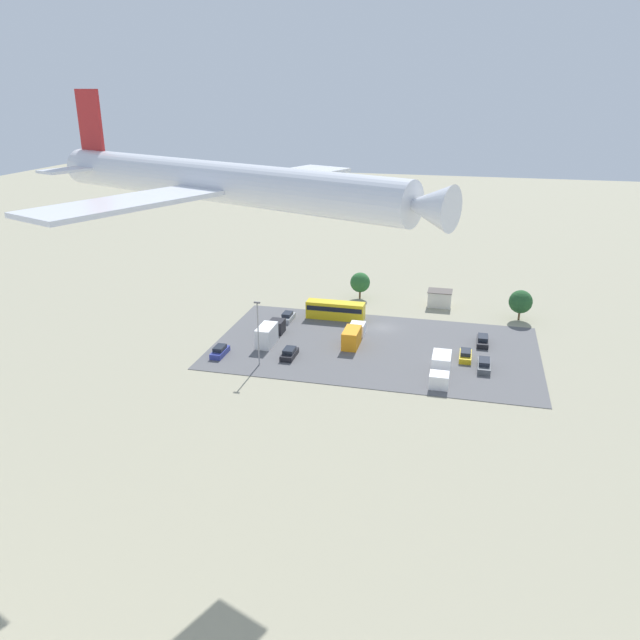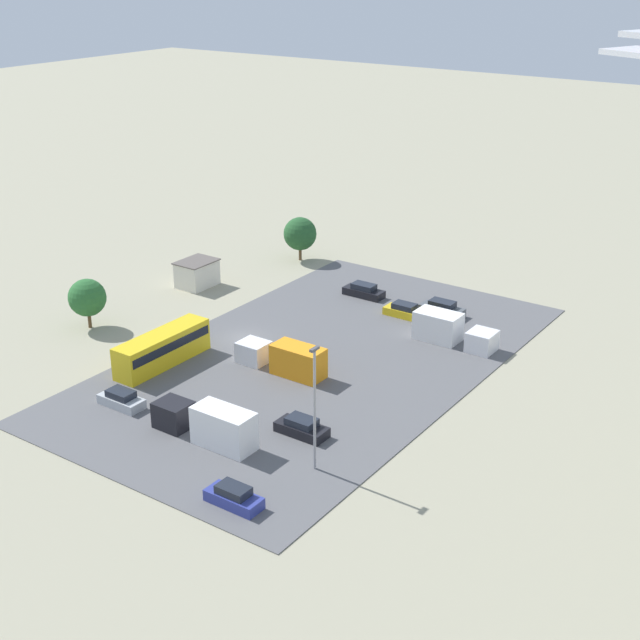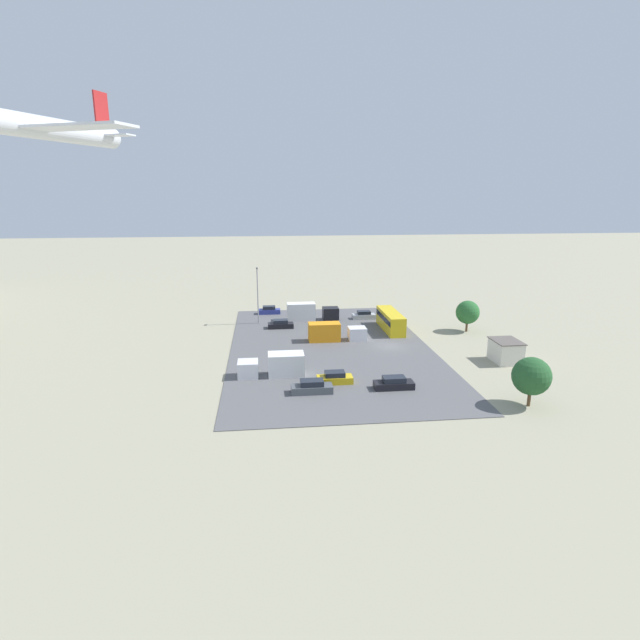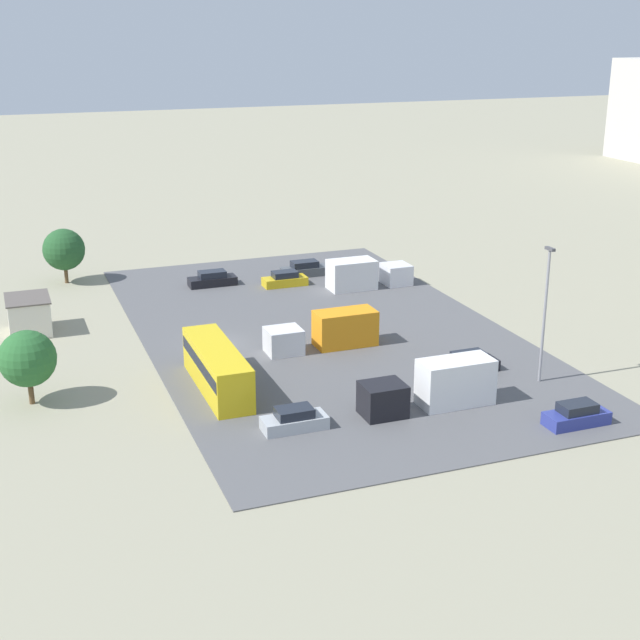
% 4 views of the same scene
% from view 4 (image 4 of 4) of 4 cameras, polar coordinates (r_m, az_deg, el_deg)
% --- Properties ---
extents(ground_plane, '(400.00, 400.00, 0.00)m').
position_cam_4_polar(ground_plane, '(71.04, -6.44, -1.60)').
color(ground_plane, gray).
extents(parking_lot_surface, '(50.05, 28.98, 0.08)m').
position_cam_4_polar(parking_lot_surface, '(73.48, 0.19, -0.76)').
color(parking_lot_surface, '#565659').
rests_on(parking_lot_surface, ground).
extents(shed_building, '(4.46, 3.51, 2.98)m').
position_cam_4_polar(shed_building, '(76.88, -18.13, 0.32)').
color(shed_building, silver).
rests_on(shed_building, ground).
extents(bus, '(10.21, 2.56, 3.05)m').
position_cam_4_polar(bus, '(61.91, -6.61, -3.00)').
color(bus, gold).
rests_on(bus, ground).
extents(parked_car_0, '(1.80, 4.59, 1.44)m').
position_cam_4_polar(parked_car_0, '(86.80, -6.90, 2.60)').
color(parked_car_0, black).
rests_on(parked_car_0, ground).
extents(parked_car_1, '(1.86, 4.26, 1.42)m').
position_cam_4_polar(parked_car_1, '(65.95, 9.50, -2.74)').
color(parked_car_1, black).
rests_on(parked_car_1, ground).
extents(parked_car_2, '(1.71, 4.16, 1.47)m').
position_cam_4_polar(parked_car_2, '(58.89, 16.10, -5.89)').
color(parked_car_2, navy).
rests_on(parked_car_2, ground).
extents(parked_car_3, '(1.83, 4.67, 1.51)m').
position_cam_4_polar(parked_car_3, '(89.58, -1.00, 3.25)').
color(parked_car_3, '#4C5156').
rests_on(parked_car_3, ground).
extents(parked_car_4, '(1.77, 4.24, 1.42)m').
position_cam_4_polar(parked_car_4, '(86.21, -2.27, 2.60)').
color(parked_car_4, gold).
rests_on(parked_car_4, ground).
extents(parked_car_5, '(1.78, 4.10, 1.43)m').
position_cam_4_polar(parked_car_5, '(56.04, -1.65, -6.42)').
color(parked_car_5, '#ADB2B7').
rests_on(parked_car_5, ground).
extents(parked_truck_0, '(2.59, 8.15, 2.81)m').
position_cam_4_polar(parked_truck_0, '(85.44, 2.86, 2.93)').
color(parked_truck_0, silver).
rests_on(parked_truck_0, ground).
extents(parked_truck_1, '(2.35, 9.15, 3.11)m').
position_cam_4_polar(parked_truck_1, '(59.29, 7.39, -4.26)').
color(parked_truck_1, black).
rests_on(parked_truck_1, ground).
extents(parked_truck_2, '(2.39, 8.84, 2.80)m').
position_cam_4_polar(parked_truck_2, '(69.51, 0.52, -0.75)').
color(parked_truck_2, silver).
rests_on(parked_truck_2, ground).
extents(tree_near_shed, '(3.81, 3.81, 5.13)m').
position_cam_4_polar(tree_near_shed, '(61.89, -18.22, -2.37)').
color(tree_near_shed, brown).
rests_on(tree_near_shed, ground).
extents(tree_apron_mid, '(4.05, 4.05, 5.39)m').
position_cam_4_polar(tree_apron_mid, '(90.11, -16.07, 4.35)').
color(tree_apron_mid, brown).
rests_on(tree_apron_mid, ground).
extents(light_pole_lot_centre, '(0.90, 0.28, 9.76)m').
position_cam_4_polar(light_pole_lot_centre, '(63.54, 14.20, 0.63)').
color(light_pole_lot_centre, gray).
rests_on(light_pole_lot_centre, ground).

